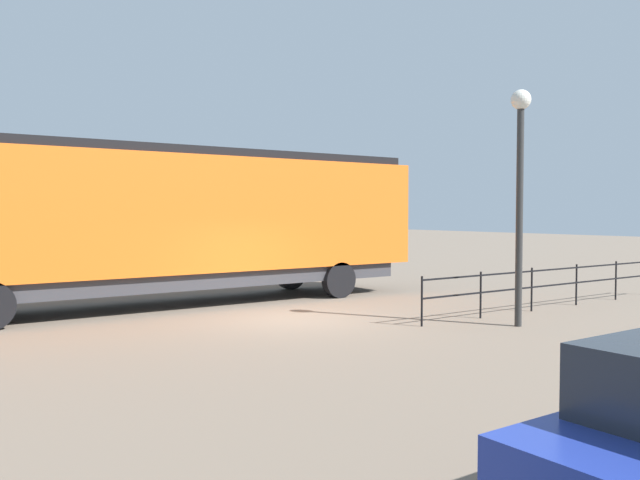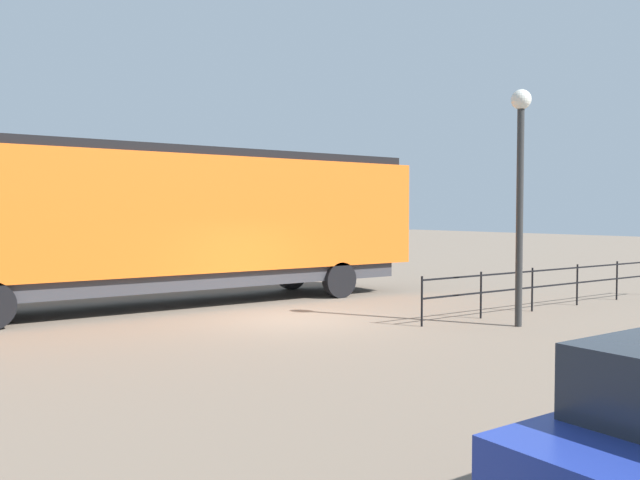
{
  "view_description": "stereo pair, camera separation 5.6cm",
  "coord_description": "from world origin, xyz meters",
  "views": [
    {
      "loc": [
        13.52,
        -8.79,
        2.64
      ],
      "look_at": [
        1.04,
        0.0,
        1.99
      ],
      "focal_mm": 36.93,
      "sensor_mm": 36.0,
      "label": 1
    },
    {
      "loc": [
        13.55,
        -8.75,
        2.64
      ],
      "look_at": [
        1.04,
        0.0,
        1.99
      ],
      "focal_mm": 36.93,
      "sensor_mm": 36.0,
      "label": 2
    }
  ],
  "objects": [
    {
      "name": "ground_plane",
      "position": [
        0.0,
        0.0,
        0.0
      ],
      "size": [
        120.0,
        120.0,
        0.0
      ],
      "primitive_type": "plane",
      "color": "#756656"
    },
    {
      "name": "locomotive",
      "position": [
        -4.03,
        -1.0,
        2.45
      ],
      "size": [
        3.06,
        15.22,
        4.41
      ],
      "color": "orange",
      "rests_on": "ground_plane"
    },
    {
      "name": "lamp_post",
      "position": [
        3.81,
        3.66,
        3.68
      ],
      "size": [
        0.46,
        0.46,
        5.43
      ],
      "color": "#2D2D2D",
      "rests_on": "ground_plane"
    },
    {
      "name": "platform_fence",
      "position": [
        2.54,
        6.85,
        0.76
      ],
      "size": [
        0.05,
        10.09,
        1.16
      ],
      "color": "black",
      "rests_on": "ground_plane"
    }
  ]
}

